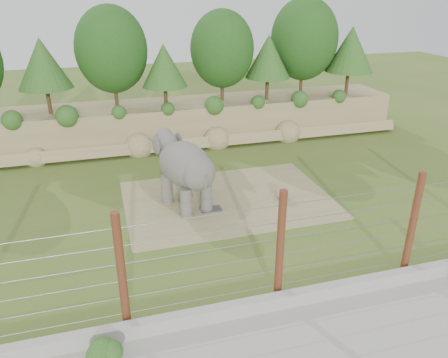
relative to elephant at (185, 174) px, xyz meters
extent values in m
plane|color=#476826|center=(1.60, -2.90, -1.66)|extent=(90.00, 90.00, 0.00)
cube|color=#8F8058|center=(1.60, 10.10, -0.41)|extent=(30.00, 4.00, 2.50)
cube|color=#8F8058|center=(1.60, 7.80, -1.31)|extent=(30.00, 1.37, 1.07)
cylinder|color=#3F2B19|center=(-6.40, 9.60, 1.63)|extent=(0.24, 0.24, 1.58)
sphere|color=#144215|center=(-6.40, 9.60, 3.76)|extent=(3.60, 3.60, 3.60)
cylinder|color=#3F2B19|center=(-2.40, 10.10, 1.80)|extent=(0.24, 0.24, 1.92)
sphere|color=#144215|center=(-2.40, 10.10, 4.41)|extent=(4.40, 4.40, 4.40)
cylinder|color=#3F2B19|center=(0.60, 8.90, 1.54)|extent=(0.24, 0.24, 1.40)
sphere|color=#144215|center=(0.60, 8.90, 3.44)|extent=(3.20, 3.20, 3.20)
cylinder|color=#3F2B19|center=(4.60, 9.90, 1.75)|extent=(0.24, 0.24, 1.82)
sphere|color=#144215|center=(4.60, 9.90, 4.22)|extent=(4.16, 4.16, 4.16)
cylinder|color=#3F2B19|center=(7.60, 9.30, 1.59)|extent=(0.24, 0.24, 1.50)
sphere|color=#144215|center=(7.60, 9.30, 3.63)|extent=(3.44, 3.44, 3.44)
cylinder|color=#3F2B19|center=(10.60, 10.30, 1.85)|extent=(0.24, 0.24, 2.03)
sphere|color=#144215|center=(10.60, 10.30, 4.61)|extent=(4.64, 4.64, 4.64)
cylinder|color=#3F2B19|center=(13.60, 9.10, 1.66)|extent=(0.24, 0.24, 1.64)
sphere|color=#144215|center=(13.60, 9.10, 3.89)|extent=(3.76, 3.76, 3.76)
cube|color=#98895C|center=(2.10, 0.10, -1.65)|extent=(10.00, 7.00, 0.02)
cube|color=#262628|center=(1.01, -0.71, -1.63)|extent=(1.00, 0.60, 0.03)
sphere|color=gray|center=(4.65, -0.59, -1.31)|extent=(0.65, 0.65, 0.65)
cube|color=#AFACA4|center=(1.60, -7.90, -1.41)|extent=(26.00, 0.35, 0.50)
cube|color=#AFACA4|center=(1.60, -9.90, -1.66)|extent=(26.00, 4.00, 0.01)
cylinder|color=brown|center=(-3.40, -7.40, 0.34)|extent=(0.26, 0.26, 4.00)
cylinder|color=brown|center=(1.60, -7.40, 0.34)|extent=(0.26, 0.26, 4.00)
cylinder|color=brown|center=(6.60, -7.40, 0.34)|extent=(0.26, 0.26, 4.00)
cylinder|color=gray|center=(1.60, -7.40, -1.16)|extent=(20.00, 0.02, 0.02)
cylinder|color=gray|center=(1.60, -7.40, -0.56)|extent=(20.00, 0.02, 0.02)
cylinder|color=gray|center=(1.60, -7.40, 0.04)|extent=(20.00, 0.02, 0.02)
cylinder|color=gray|center=(1.60, -7.40, 0.64)|extent=(20.00, 0.02, 0.02)
cylinder|color=gray|center=(1.60, -7.40, 1.24)|extent=(20.00, 0.02, 0.02)
cylinder|color=gray|center=(1.60, -7.40, 1.84)|extent=(20.00, 0.02, 0.02)
sphere|color=#224F1E|center=(-4.04, -8.70, -1.25)|extent=(0.80, 0.80, 0.80)
camera|label=1|loc=(-3.45, -18.34, 8.02)|focal=35.00mm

